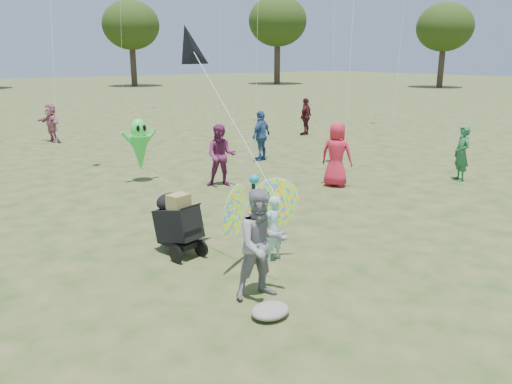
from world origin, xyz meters
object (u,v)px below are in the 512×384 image
at_px(crowd_c, 261,136).
at_px(crowd_h, 306,117).
at_px(crowd_j, 51,123).
at_px(jogging_stroller, 177,220).
at_px(crowd_e, 221,156).
at_px(adult_man, 262,244).
at_px(butterfly_kite, 257,220).
at_px(child_girl, 273,228).
at_px(crowd_f, 462,153).
at_px(alien_kite, 140,147).
at_px(crowd_a, 337,155).

distance_m(crowd_c, crowd_h, 5.87).
distance_m(crowd_j, jogging_stroller, 13.58).
xyz_separation_m(crowd_e, jogging_stroller, (-3.13, -3.52, -0.21)).
bearing_deg(adult_man, butterfly_kite, 71.06).
relative_size(crowd_e, butterfly_kite, 0.94).
bearing_deg(crowd_c, crowd_e, 14.82).
distance_m(crowd_c, crowd_j, 9.14).
height_order(child_girl, crowd_f, crowd_f).
bearing_deg(crowd_f, jogging_stroller, -59.99).
xyz_separation_m(jogging_stroller, alien_kite, (1.60, 5.22, 0.36)).
distance_m(child_girl, crowd_e, 5.15).
distance_m(crowd_a, crowd_e, 3.04).
height_order(crowd_c, jogging_stroller, crowd_c).
bearing_deg(crowd_h, crowd_a, 30.02).
distance_m(child_girl, crowd_h, 14.03).
xyz_separation_m(child_girl, jogging_stroller, (-1.15, 1.23, 0.05)).
distance_m(adult_man, crowd_f, 8.93).
bearing_deg(alien_kite, crowd_c, 5.05).
bearing_deg(butterfly_kite, crowd_e, 64.02).
relative_size(adult_man, crowd_c, 0.98).
height_order(crowd_f, butterfly_kite, butterfly_kite).
relative_size(crowd_a, alien_kite, 0.98).
xyz_separation_m(crowd_f, alien_kite, (-7.22, 5.09, 0.21)).
bearing_deg(adult_man, child_girl, 59.10).
bearing_deg(crowd_f, alien_kite, -96.03).
height_order(adult_man, jogging_stroller, adult_man).
bearing_deg(jogging_stroller, adult_man, -98.69).
bearing_deg(crowd_c, crowd_a, 62.66).
height_order(crowd_j, jogging_stroller, crowd_j).
xyz_separation_m(crowd_c, crowd_f, (2.81, -5.48, -0.06)).
xyz_separation_m(crowd_f, crowd_h, (2.05, 8.76, 0.04)).
height_order(jogging_stroller, alien_kite, alien_kite).
bearing_deg(crowd_a, alien_kite, 20.99).
distance_m(adult_man, jogging_stroller, 2.22).
distance_m(crowd_c, butterfly_kite, 8.59).
bearing_deg(crowd_c, crowd_j, -81.00).
bearing_deg(crowd_f, butterfly_kite, -51.19).
xyz_separation_m(adult_man, crowd_f, (8.62, 2.33, -0.04)).
relative_size(child_girl, crowd_e, 0.69).
height_order(adult_man, crowd_f, adult_man).
bearing_deg(crowd_h, crowd_f, 53.24).
height_order(crowd_a, jogging_stroller, crowd_a).
height_order(child_girl, jogging_stroller, child_girl).
bearing_deg(crowd_c, crowd_f, 95.97).
bearing_deg(crowd_f, crowd_h, -164.04).
bearing_deg(crowd_h, crowd_c, 10.42).
relative_size(crowd_e, jogging_stroller, 1.48).
height_order(crowd_f, crowd_h, crowd_h).
bearing_deg(jogging_stroller, crowd_f, -13.06).
distance_m(crowd_h, crowd_j, 10.53).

